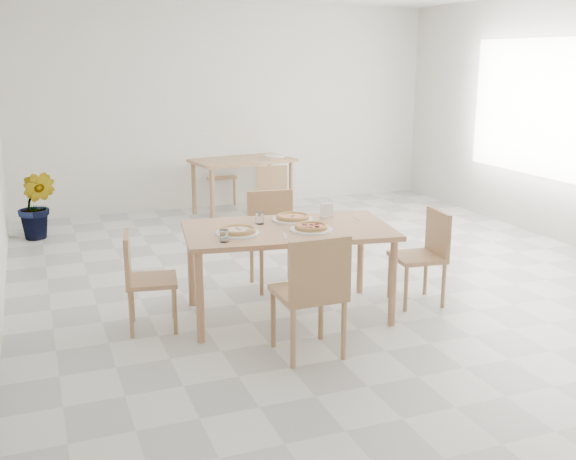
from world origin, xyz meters
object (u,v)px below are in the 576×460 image
object	(u,v)px
tumbler_a	(260,218)
tumbler_b	(224,236)
plate_margherita	(293,219)
napkin_holder	(327,211)
plate_empty	(275,156)
pizza_mushroom	(238,230)
chair_west	(142,274)
pizza_margherita	(293,217)
second_table	(242,166)
pizza_pepperoni	(311,227)
potted_plant	(37,205)
chair_south	(313,288)
chair_back_s	(271,190)
chair_north	(273,232)
plate_mushroom	(238,233)
main_table	(288,236)
plate_pepperoni	(311,230)
chair_east	(426,250)
chair_back_n	(217,171)

from	to	relation	value
tumbler_a	tumbler_b	size ratio (longest dim) A/B	1.02
plate_margherita	napkin_holder	size ratio (longest dim) A/B	2.69
tumbler_a	plate_empty	world-z (taller)	tumbler_a
pizza_mushroom	napkin_holder	xyz separation A→B (m)	(0.87, 0.25, 0.03)
tumbler_b	chair_west	bearing A→B (deg)	147.34
chair_west	plate_margherita	world-z (taller)	chair_west
pizza_margherita	tumbler_b	world-z (taller)	tumbler_b
plate_margherita	second_table	xyz separation A→B (m)	(0.65, 3.51, -0.11)
pizza_pepperoni	plate_empty	bearing A→B (deg)	74.04
potted_plant	tumbler_b	bearing A→B (deg)	-70.26
chair_south	chair_west	distance (m)	1.41
pizza_margherita	potted_plant	world-z (taller)	potted_plant
plate_margherita	chair_back_s	distance (m)	2.91
chair_north	tumbler_a	xyz separation A→B (m)	(-0.33, -0.58, 0.29)
chair_north	plate_empty	world-z (taller)	chair_north
plate_mushroom	second_table	xyz separation A→B (m)	(1.22, 3.78, -0.11)
main_table	pizza_margherita	size ratio (longest dim) A/B	6.10
tumbler_a	chair_north	bearing A→B (deg)	60.46
plate_empty	chair_north	bearing A→B (deg)	-110.27
chair_north	plate_mushroom	bearing A→B (deg)	-121.10
plate_pepperoni	napkin_holder	size ratio (longest dim) A/B	2.65
chair_south	plate_empty	distance (m)	4.81
potted_plant	plate_mushroom	bearing A→B (deg)	-67.03
plate_margherita	chair_west	bearing A→B (deg)	-176.63
chair_west	plate_mushroom	size ratio (longest dim) A/B	2.28
pizza_pepperoni	chair_back_s	distance (m)	3.26
chair_south	chair_west	bearing A→B (deg)	-43.87
chair_north	chair_back_s	xyz separation A→B (m)	(0.77, 2.21, -0.06)
chair_north	plate_pepperoni	bearing A→B (deg)	-86.94
plate_pepperoni	second_table	xyz separation A→B (m)	(0.64, 3.88, -0.11)
napkin_holder	plate_empty	bearing A→B (deg)	73.72
napkin_holder	chair_south	bearing A→B (deg)	-121.92
chair_back_s	plate_empty	distance (m)	0.89
tumbler_b	tumbler_a	bearing A→B (deg)	45.48
chair_west	plate_margherita	size ratio (longest dim) A/B	2.25
chair_east	pizza_pepperoni	bearing A→B (deg)	-82.43
pizza_pepperoni	chair_back_n	bearing A→B (deg)	83.98
chair_back_n	potted_plant	distance (m)	2.75
plate_margherita	potted_plant	distance (m)	3.70
plate_pepperoni	pizza_pepperoni	distance (m)	0.02
plate_pepperoni	chair_back_s	distance (m)	3.26
chair_east	chair_back_n	xyz separation A→B (m)	(-0.59, 4.62, -0.00)
pizza_mushroom	potted_plant	world-z (taller)	potted_plant
chair_west	chair_north	bearing A→B (deg)	-54.19
plate_mushroom	chair_south	bearing A→B (deg)	-68.53
plate_mushroom	potted_plant	size ratio (longest dim) A/B	0.42
tumbler_b	second_table	distance (m)	4.19
pizza_mushroom	second_table	bearing A→B (deg)	72.16
main_table	chair_south	size ratio (longest dim) A/B	1.95
plate_margherita	plate_empty	bearing A→B (deg)	72.29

